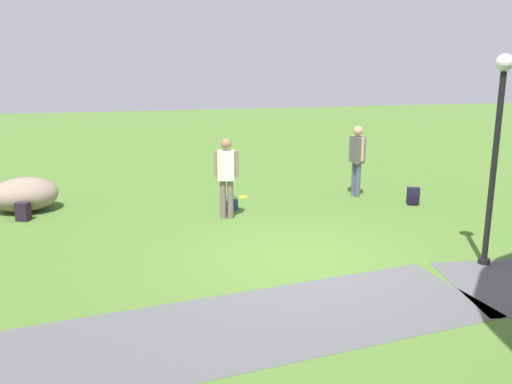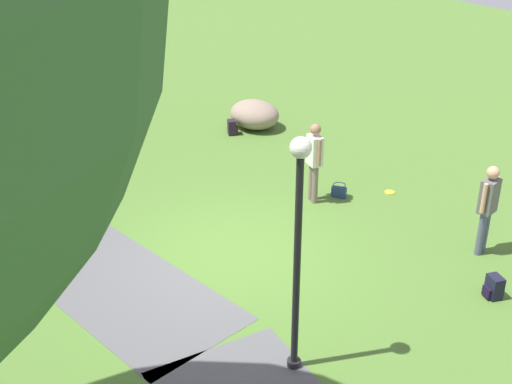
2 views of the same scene
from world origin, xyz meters
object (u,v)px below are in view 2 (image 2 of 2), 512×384
(lamp_post, at_px, (298,234))
(woman_with_handbag, at_px, (314,157))
(spare_backpack_on_lawn, at_px, (494,287))
(frisbee_on_grass, at_px, (390,192))
(man_near_boulder, at_px, (488,204))
(handbag_on_grass, at_px, (339,191))
(backpack_by_boulder, at_px, (232,128))
(lawn_boulder, at_px, (255,114))

(lamp_post, height_order, woman_with_handbag, lamp_post)
(spare_backpack_on_lawn, relative_size, frisbee_on_grass, 1.79)
(man_near_boulder, xyz_separation_m, handbag_on_grass, (3.24, 0.66, -0.88))
(handbag_on_grass, distance_m, spare_backpack_on_lawn, 4.31)
(frisbee_on_grass, bearing_deg, backpack_by_boulder, 10.90)
(lawn_boulder, bearing_deg, spare_backpack_on_lawn, 172.00)
(backpack_by_boulder, bearing_deg, man_near_boulder, -176.02)
(lamp_post, xyz_separation_m, handbag_on_grass, (3.77, -4.11, -2.04))
(spare_backpack_on_lawn, xyz_separation_m, frisbee_on_grass, (3.83, -1.41, -0.18))
(lawn_boulder, bearing_deg, woman_with_handbag, 161.27)
(man_near_boulder, distance_m, spare_backpack_on_lawn, 1.67)
(backpack_by_boulder, xyz_separation_m, frisbee_on_grass, (-4.96, -0.96, -0.18))
(frisbee_on_grass, bearing_deg, man_near_boulder, 171.43)
(handbag_on_grass, bearing_deg, man_near_boulder, -168.47)
(lamp_post, distance_m, handbag_on_grass, 5.93)
(lawn_boulder, bearing_deg, man_near_boulder, 178.15)
(lamp_post, relative_size, frisbee_on_grass, 15.88)
(lamp_post, height_order, frisbee_on_grass, lamp_post)
(spare_backpack_on_lawn, distance_m, frisbee_on_grass, 4.08)
(woman_with_handbag, xyz_separation_m, handbag_on_grass, (-0.19, -0.58, -0.88))
(lamp_post, xyz_separation_m, lawn_boulder, (8.35, -5.02, -1.81))
(handbag_on_grass, relative_size, frisbee_on_grass, 1.70)
(handbag_on_grass, height_order, spare_backpack_on_lawn, spare_backpack_on_lawn)
(woman_with_handbag, bearing_deg, lamp_post, 138.26)
(lamp_post, bearing_deg, spare_backpack_on_lawn, -97.96)
(lawn_boulder, height_order, man_near_boulder, man_near_boulder)
(man_near_boulder, xyz_separation_m, spare_backpack_on_lawn, (-1.06, 0.99, -0.83))
(handbag_on_grass, relative_size, backpack_by_boulder, 0.95)
(woman_with_handbag, bearing_deg, handbag_on_grass, -108.13)
(lawn_boulder, xyz_separation_m, backpack_by_boulder, (-0.10, 0.79, -0.19))
(man_near_boulder, height_order, frisbee_on_grass, man_near_boulder)
(spare_backpack_on_lawn, bearing_deg, lamp_post, 82.04)
(lawn_boulder, distance_m, man_near_boulder, 7.86)
(woman_with_handbag, height_order, spare_backpack_on_lawn, woman_with_handbag)
(man_near_boulder, bearing_deg, frisbee_on_grass, -8.57)
(lawn_boulder, xyz_separation_m, woman_with_handbag, (-4.40, 1.49, 0.64))
(backpack_by_boulder, height_order, frisbee_on_grass, backpack_by_boulder)
(woman_with_handbag, bearing_deg, frisbee_on_grass, -111.62)
(lamp_post, bearing_deg, man_near_boulder, -83.68)
(handbag_on_grass, height_order, frisbee_on_grass, handbag_on_grass)
(backpack_by_boulder, bearing_deg, handbag_on_grass, 178.44)
(spare_backpack_on_lawn, height_order, frisbee_on_grass, spare_backpack_on_lawn)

